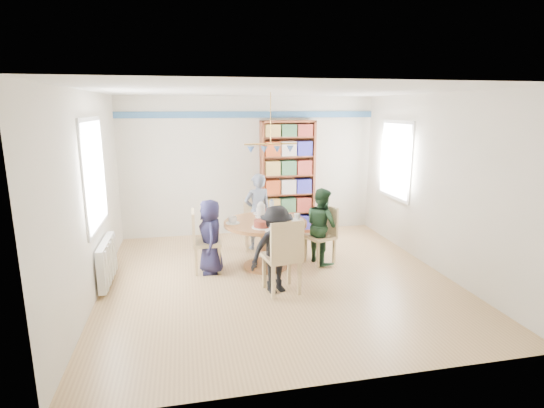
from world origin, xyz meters
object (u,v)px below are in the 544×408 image
object	(u,v)px
chair_near	(284,254)
person_far	(258,212)
bookshelf	(287,179)
chair_far	(255,221)
dining_table	(265,233)
chair_left	(201,238)
person_left	(211,236)
radiator	(107,261)
chair_right	(324,232)
person_near	(277,250)
person_right	(322,226)

from	to	relation	value
chair_near	person_far	size ratio (longest dim) A/B	0.77
bookshelf	chair_far	bearing A→B (deg)	-133.56
dining_table	chair_near	world-z (taller)	chair_near
chair_left	bookshelf	world-z (taller)	bookshelf
chair_far	bookshelf	world-z (taller)	bookshelf
chair_far	person_left	xyz separation A→B (m)	(-0.86, -1.03, 0.08)
person_far	chair_near	bearing A→B (deg)	77.26
radiator	chair_near	size ratio (longest dim) A/B	0.96
radiator	person_left	world-z (taller)	person_left
chair_near	chair_far	bearing A→B (deg)	91.38
chair_right	person_near	xyz separation A→B (m)	(-1.01, -0.99, 0.10)
chair_near	bookshelf	xyz separation A→B (m)	(0.75, 2.86, 0.53)
dining_table	bookshelf	xyz separation A→B (m)	(0.80, 1.83, 0.55)
chair_right	chair_near	size ratio (longest dim) A/B	0.89
dining_table	chair_right	size ratio (longest dim) A/B	1.41
chair_near	person_far	xyz separation A→B (m)	(-0.01, 1.97, 0.11)
dining_table	person_far	world-z (taller)	person_far
dining_table	chair_far	size ratio (longest dim) A/B	1.44
person_left	chair_left	bearing A→B (deg)	-119.86
dining_table	person_far	distance (m)	0.95
radiator	chair_left	xyz separation A→B (m)	(1.34, 0.24, 0.18)
person_left	person_right	xyz separation A→B (m)	(1.79, 0.09, 0.04)
radiator	person_left	xyz separation A→B (m)	(1.48, 0.17, 0.22)
radiator	dining_table	xyz separation A→B (m)	(2.34, 0.21, 0.21)
chair_far	bookshelf	bearing A→B (deg)	46.44
radiator	person_far	xyz separation A→B (m)	(2.37, 1.15, 0.33)
chair_right	person_left	bearing A→B (deg)	-177.28
radiator	chair_left	world-z (taller)	chair_left
radiator	person_far	world-z (taller)	person_far
dining_table	bookshelf	distance (m)	2.07
radiator	person_right	xyz separation A→B (m)	(3.27, 0.26, 0.27)
person_far	person_left	bearing A→B (deg)	34.50
bookshelf	chair_left	bearing A→B (deg)	-134.90
chair_right	radiator	bearing A→B (deg)	-175.53
dining_table	chair_left	xyz separation A→B (m)	(-0.99, 0.03, -0.03)
chair_near	person_far	bearing A→B (deg)	90.38
person_left	person_near	xyz separation A→B (m)	(0.83, -0.90, 0.03)
person_left	chair_near	bearing A→B (deg)	39.08
chair_near	person_near	bearing A→B (deg)	131.45
radiator	chair_left	bearing A→B (deg)	10.14
chair_near	person_far	distance (m)	1.98
chair_far	chair_near	world-z (taller)	chair_near
radiator	bookshelf	size ratio (longest dim) A/B	0.45
chair_far	person_near	world-z (taller)	person_near
chair_far	person_far	bearing A→B (deg)	-53.90
chair_right	person_far	world-z (taller)	person_far
person_right	person_far	world-z (taller)	person_far
dining_table	bookshelf	size ratio (longest dim) A/B	0.58
chair_left	person_left	xyz separation A→B (m)	(0.14, -0.07, 0.04)
person_left	person_right	world-z (taller)	person_right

